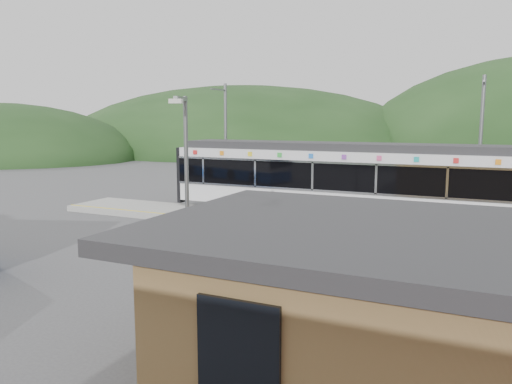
% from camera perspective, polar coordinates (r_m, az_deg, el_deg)
% --- Properties ---
extents(ground, '(120.00, 120.00, 0.00)m').
position_cam_1_polar(ground, '(20.01, 2.67, -5.88)').
color(ground, '#4C4C4F').
rests_on(ground, ground).
extents(hills, '(146.00, 149.00, 26.00)m').
position_cam_1_polar(hills, '(23.81, 21.66, -4.16)').
color(hills, '#1E3D19').
rests_on(hills, ground).
extents(platform, '(26.00, 3.20, 0.30)m').
position_cam_1_polar(platform, '(22.99, 5.78, -3.66)').
color(platform, '#9E9E99').
rests_on(platform, ground).
extents(yellow_line, '(26.00, 0.10, 0.01)m').
position_cam_1_polar(yellow_line, '(21.76, 4.67, -3.91)').
color(yellow_line, yellow).
rests_on(yellow_line, platform).
extents(train, '(20.44, 3.01, 3.74)m').
position_cam_1_polar(train, '(24.64, 13.14, 1.49)').
color(train, black).
rests_on(train, ground).
extents(catenary_mast_west, '(0.18, 1.80, 7.00)m').
position_cam_1_polar(catenary_mast_west, '(30.16, -3.52, 5.92)').
color(catenary_mast_west, slate).
rests_on(catenary_mast_west, ground).
extents(catenary_mast_east, '(0.18, 1.80, 7.00)m').
position_cam_1_polar(catenary_mast_east, '(26.57, 24.24, 4.89)').
color(catenary_mast_east, slate).
rests_on(catenary_mast_east, ground).
extents(station_shelter, '(9.20, 6.20, 3.00)m').
position_cam_1_polar(station_shelter, '(9.67, 15.99, -12.30)').
color(station_shelter, olive).
rests_on(station_shelter, ground).
extents(lamp_post, '(0.39, 1.03, 5.55)m').
position_cam_1_polar(lamp_post, '(14.35, -8.19, 1.90)').
color(lamp_post, slate).
rests_on(lamp_post, ground).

